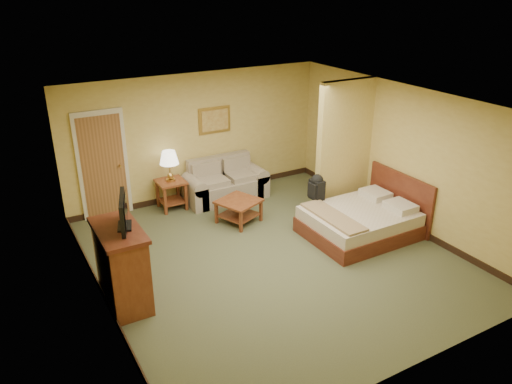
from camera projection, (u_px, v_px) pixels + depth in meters
floor at (272, 257)px, 8.32m from camera, size 6.00×6.00×0.00m
ceiling at (275, 103)px, 7.29m from camera, size 6.00×6.00×0.00m
back_wall at (197, 137)px, 10.20m from camera, size 5.50×0.02×2.60m
left_wall at (95, 225)px, 6.56m from camera, size 0.02×6.00×2.60m
right_wall at (402, 157)px, 9.06m from camera, size 0.02×6.00×2.60m
partition at (344, 148)px, 9.52m from camera, size 1.20×0.15×2.60m
door at (103, 166)px, 9.40m from camera, size 0.94×0.16×2.10m
baseboard at (200, 192)px, 10.69m from camera, size 5.50×0.02×0.12m
loveseat at (225, 186)px, 10.45m from camera, size 1.71×0.79×0.86m
side_table at (171, 190)px, 9.94m from camera, size 0.54×0.54×0.60m
table_lamp at (169, 158)px, 9.68m from camera, size 0.37×0.37×0.62m
coffee_table at (239, 207)px, 9.40m from camera, size 0.91×0.91×0.45m
wall_picture at (215, 120)px, 10.24m from camera, size 0.70×0.04×0.55m
dresser at (122, 266)px, 6.95m from camera, size 0.58×1.11×1.19m
tv at (123, 213)px, 6.68m from camera, size 0.27×0.71×0.45m
bed at (362, 221)px, 8.96m from camera, size 1.91×1.56×1.01m
backpack at (317, 186)px, 9.21m from camera, size 0.22×0.29×0.49m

